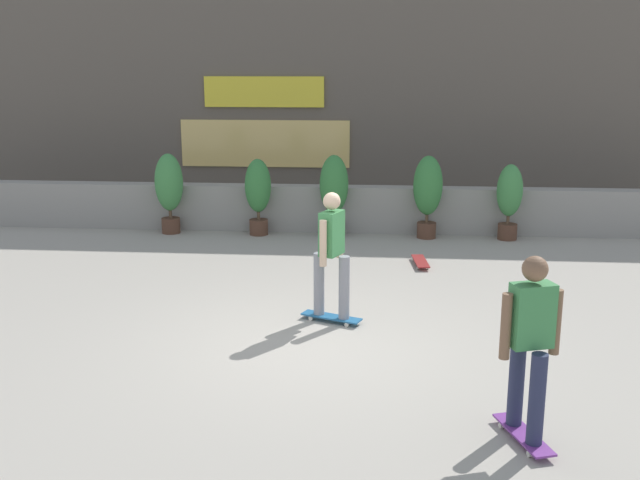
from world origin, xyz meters
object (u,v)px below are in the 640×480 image
Objects in this scene: skater_by_wall_left at (530,341)px; potted_plant_0 at (169,187)px; potted_plant_2 at (334,189)px; potted_plant_4 at (509,197)px; skateboard_near_camera at (421,261)px; potted_plant_3 at (428,190)px; skater_mid_plaza at (332,251)px; potted_plant_1 at (258,191)px.

potted_plant_0 is at bearing 124.87° from skater_by_wall_left.
potted_plant_4 is (3.29, 0.00, -0.10)m from potted_plant_2.
skater_by_wall_left is at bearing -83.88° from skateboard_near_camera.
potted_plant_0 is 6.50m from potted_plant_4.
potted_plant_2 is 3.29m from potted_plant_4.
potted_plant_3 reaches higher than potted_plant_2.
skater_mid_plaza is (-1.49, -4.81, 0.02)m from potted_plant_3.
skater_mid_plaza is (0.28, -4.81, 0.02)m from potted_plant_2.
potted_plant_3 is 7.75m from skater_by_wall_left.
potted_plant_2 is at bearing 0.00° from potted_plant_1.
skater_mid_plaza reaches higher than potted_plant_1.
skateboard_near_camera is (4.77, -1.96, -0.85)m from potted_plant_0.
potted_plant_4 is at bearing 48.72° from skateboard_near_camera.
potted_plant_2 is at bearing 93.36° from skater_mid_plaza.
potted_plant_4 is at bearing 0.00° from potted_plant_2.
skater_mid_plaza is at bearing -107.21° from potted_plant_3.
potted_plant_3 is at bearing 72.79° from skater_mid_plaza.
potted_plant_0 is at bearing 125.96° from skater_mid_plaza.
skater_mid_plaza is at bearing -114.29° from skateboard_near_camera.
potted_plant_3 is at bearing 93.06° from skater_by_wall_left.
skateboard_near_camera is (1.28, 2.85, -0.88)m from skater_mid_plaza.
potted_plant_4 is at bearing 0.00° from potted_plant_3.
potted_plant_2 is at bearing -180.00° from potted_plant_3.
potted_plant_0 is at bearing 180.00° from potted_plant_3.
potted_plant_1 is 4.75m from potted_plant_4.
potted_plant_2 is 1.92× the size of skateboard_near_camera.
skater_by_wall_left reaches higher than skateboard_near_camera.
skater_by_wall_left is at bearing -55.13° from potted_plant_0.
potted_plant_1 is at bearing -180.00° from potted_plant_3.
potted_plant_1 is at bearing 147.07° from skateboard_near_camera.
skater_mid_plaza is 3.24m from skateboard_near_camera.
skater_by_wall_left is at bearing -64.75° from potted_plant_1.
potted_plant_4 is 2.72m from skateboard_near_camera.
potted_plant_1 reaches higher than skateboard_near_camera.
potted_plant_1 is 0.87× the size of skater_mid_plaza.
skateboard_near_camera is (-1.72, -1.96, -0.76)m from potted_plant_4.
potted_plant_1 is at bearing -0.00° from potted_plant_0.
potted_plant_2 is 0.93× the size of skater_mid_plaza.
potted_plant_0 is 9.43m from skater_by_wall_left.
potted_plant_0 is 1.06× the size of potted_plant_1.
skateboard_near_camera is at bearing 65.71° from skater_mid_plaza.
skater_by_wall_left is (1.90, -2.93, 0.00)m from skater_mid_plaza.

